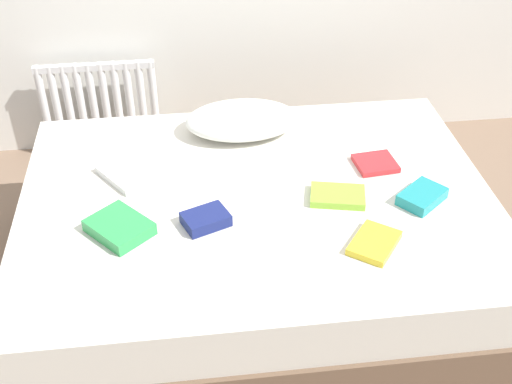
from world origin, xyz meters
The scene contains 11 objects.
ground_plane centered at (0.00, 0.00, 0.00)m, with size 8.00×8.00×0.00m, color #7F6651.
bed centered at (0.00, 0.00, 0.25)m, with size 2.00×1.50×0.50m.
radiator centered at (-0.75, 1.20, 0.34)m, with size 0.65×0.04×0.48m.
pillow centered at (-0.01, 0.51, 0.57)m, with size 0.53×0.34×0.14m, color white.
textbook_lime centered at (0.32, -0.07, 0.52)m, with size 0.22×0.15×0.03m, color #8CC638.
textbook_navy centered at (-0.22, -0.16, 0.52)m, with size 0.17×0.12×0.05m, color navy.
textbook_teal centered at (0.66, -0.12, 0.52)m, with size 0.19×0.13×0.05m, color teal.
textbook_white centered at (-0.56, 0.19, 0.51)m, with size 0.25×0.12×0.03m, color white.
textbook_red centered at (0.54, 0.15, 0.51)m, with size 0.17×0.16×0.02m, color red.
textbook_green centered at (-0.56, -0.17, 0.53)m, with size 0.23×0.18×0.05m, color green.
textbook_yellow centered at (0.40, -0.37, 0.51)m, with size 0.21×0.15×0.03m, color yellow.
Camera 1 is at (-0.28, -2.17, 2.12)m, focal length 46.04 mm.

